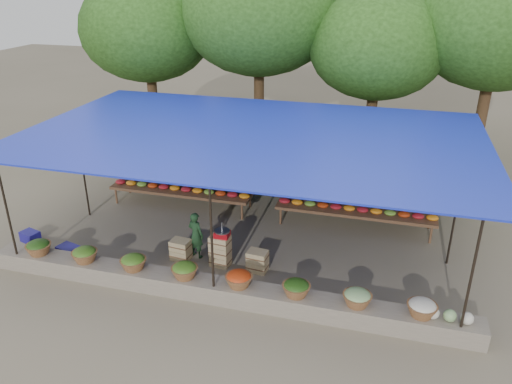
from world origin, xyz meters
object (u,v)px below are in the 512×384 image
(crate_counter, at_px, (219,253))
(weighing_scale, at_px, (222,233))
(blue_crate_front, at_px, (30,236))
(blue_crate_back, at_px, (69,252))
(vendor_seated, at_px, (196,235))

(crate_counter, relative_size, weighing_scale, 6.37)
(weighing_scale, height_order, blue_crate_front, weighing_scale)
(crate_counter, relative_size, blue_crate_back, 4.83)
(blue_crate_front, xyz_separation_m, blue_crate_back, (1.41, -0.41, 0.01))
(vendor_seated, xyz_separation_m, blue_crate_back, (-2.97, -0.87, -0.44))
(weighing_scale, distance_m, vendor_seated, 0.83)
(weighing_scale, relative_size, blue_crate_back, 0.76)
(weighing_scale, xyz_separation_m, vendor_seated, (-0.75, 0.23, -0.27))
(vendor_seated, distance_m, blue_crate_back, 3.12)
(blue_crate_back, bearing_deg, vendor_seated, 31.63)
(vendor_seated, bearing_deg, blue_crate_front, 25.57)
(crate_counter, relative_size, blue_crate_front, 5.29)
(crate_counter, bearing_deg, vendor_seated, 160.85)
(vendor_seated, relative_size, blue_crate_back, 2.37)
(vendor_seated, distance_m, blue_crate_front, 4.42)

